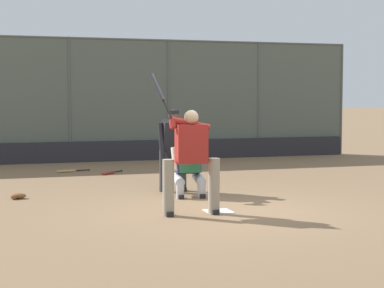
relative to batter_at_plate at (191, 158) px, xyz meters
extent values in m
plane|color=#846647|center=(-0.51, -0.12, -0.92)|extent=(160.00, 160.00, 0.00)
cube|color=white|center=(-0.51, -0.12, -0.91)|extent=(0.43, 0.43, 0.01)
cylinder|color=#515651|center=(-7.81, -8.86, 0.87)|extent=(0.08, 0.08, 3.58)
cylinder|color=#515651|center=(-4.89, -8.86, 0.87)|extent=(0.08, 0.08, 3.58)
cylinder|color=#515651|center=(-1.97, -8.86, 0.87)|extent=(0.08, 0.08, 3.58)
cylinder|color=#515651|center=(0.95, -8.86, 0.87)|extent=(0.08, 0.08, 3.58)
cube|color=#515B51|center=(-0.51, -8.86, 0.87)|extent=(14.60, 0.01, 3.58)
cylinder|color=#515651|center=(-0.51, -8.86, 2.63)|extent=(14.60, 0.06, 0.06)
cube|color=#28282D|center=(-0.51, -8.76, -0.63)|extent=(14.31, 0.18, 0.58)
cube|color=slate|center=(-1.18, -11.44, -0.86)|extent=(10.22, 3.05, 0.12)
cube|color=slate|center=(-1.18, -10.34, -0.70)|extent=(10.22, 0.55, 0.44)
cube|color=#B7BABC|center=(-1.18, -10.34, -0.44)|extent=(10.22, 0.24, 0.08)
cube|color=slate|center=(-1.18, -10.89, -0.54)|extent=(10.22, 0.55, 0.76)
cube|color=#B7BABC|center=(-1.18, -10.89, -0.12)|extent=(10.22, 0.24, 0.08)
cube|color=slate|center=(-1.18, -11.44, -0.38)|extent=(10.22, 0.55, 1.08)
cube|color=#B7BABC|center=(-1.18, -11.44, 0.20)|extent=(10.22, 0.24, 0.08)
cube|color=slate|center=(-1.18, -11.99, -0.22)|extent=(10.22, 0.55, 1.40)
cube|color=#B7BABC|center=(-1.18, -11.99, 0.52)|extent=(10.22, 0.24, 0.08)
cube|color=slate|center=(-1.18, -12.54, -0.06)|extent=(10.22, 0.55, 1.72)
cube|color=#B7BABC|center=(-1.18, -12.54, 0.84)|extent=(10.22, 0.24, 0.08)
cylinder|color=gray|center=(-0.38, 0.02, -0.47)|extent=(0.19, 0.19, 0.90)
cube|color=black|center=(-0.38, 0.02, -0.88)|extent=(0.12, 0.28, 0.08)
cylinder|color=gray|center=(0.37, -0.01, -0.47)|extent=(0.19, 0.19, 0.90)
cube|color=black|center=(0.37, -0.01, -0.88)|extent=(0.12, 0.28, 0.08)
cube|color=maroon|center=(-0.01, 0.01, 0.22)|extent=(0.50, 0.31, 0.62)
sphere|color=tan|center=(-0.01, 0.01, 0.65)|extent=(0.23, 0.23, 0.23)
cylinder|color=maroon|center=(-0.01, -0.02, 0.54)|extent=(0.63, 0.19, 0.23)
cylinder|color=maroon|center=(0.29, -0.03, 0.54)|extent=(0.12, 0.16, 0.17)
sphere|color=black|center=(0.29, -0.06, 0.61)|extent=(0.04, 0.04, 0.04)
cylinder|color=black|center=(0.34, -0.14, 0.76)|extent=(0.14, 0.20, 0.32)
cylinder|color=#28282D|center=(0.46, -0.34, 1.13)|extent=(0.22, 0.31, 0.46)
cylinder|color=#B7B7BC|center=(-0.69, -1.58, -0.77)|extent=(0.15, 0.15, 0.31)
cylinder|color=#B7B7BC|center=(-0.70, -1.78, -0.59)|extent=(0.21, 0.47, 0.24)
cube|color=black|center=(-0.69, -1.58, -0.88)|extent=(0.12, 0.27, 0.08)
cylinder|color=#B7B7BC|center=(-0.28, -1.61, -0.77)|extent=(0.15, 0.15, 0.31)
cylinder|color=#B7B7BC|center=(-0.30, -1.81, -0.59)|extent=(0.21, 0.47, 0.24)
cube|color=black|center=(-0.28, -1.61, -0.88)|extent=(0.12, 0.27, 0.08)
cube|color=navy|center=(-0.50, -1.84, -0.23)|extent=(0.47, 0.39, 0.55)
cube|color=#235B33|center=(-0.49, -1.69, -0.23)|extent=(0.41, 0.16, 0.46)
sphere|color=beige|center=(-0.50, -1.84, 0.12)|extent=(0.20, 0.20, 0.20)
sphere|color=#235B33|center=(-0.50, -1.84, 0.16)|extent=(0.23, 0.23, 0.23)
cylinder|color=navy|center=(-0.65, -1.59, -0.06)|extent=(0.32, 0.52, 0.16)
ellipsoid|color=black|center=(-0.53, -1.35, -0.09)|extent=(0.31, 0.12, 0.24)
cylinder|color=beige|center=(-0.24, -1.86, -0.20)|extent=(0.11, 0.31, 0.44)
cylinder|color=#333333|center=(-0.59, -2.54, -0.50)|extent=(0.17, 0.17, 0.83)
cube|color=black|center=(-0.59, -2.54, -0.88)|extent=(0.11, 0.28, 0.08)
cylinder|color=#333333|center=(-0.20, -2.53, -0.50)|extent=(0.17, 0.17, 0.83)
cube|color=black|center=(-0.20, -2.53, -0.88)|extent=(0.11, 0.28, 0.08)
cube|color=black|center=(-0.40, -2.48, 0.21)|extent=(0.46, 0.40, 0.64)
sphere|color=brown|center=(-0.40, -2.48, 0.61)|extent=(0.21, 0.21, 0.21)
cylinder|color=black|center=(-0.40, -2.48, 0.67)|extent=(0.22, 0.22, 0.07)
cylinder|color=black|center=(-0.66, -2.42, 0.02)|extent=(0.14, 0.24, 0.88)
cylinder|color=black|center=(-0.14, -2.41, 0.02)|extent=(0.15, 0.24, 0.88)
sphere|color=black|center=(0.75, -6.46, -0.88)|extent=(0.04, 0.04, 0.04)
cylinder|color=black|center=(0.92, -6.42, -0.88)|extent=(0.35, 0.09, 0.03)
cylinder|color=tan|center=(1.32, -6.35, -0.88)|extent=(0.48, 0.15, 0.07)
sphere|color=black|center=(-0.01, -6.03, -0.88)|extent=(0.04, 0.04, 0.04)
cylinder|color=black|center=(0.11, -5.92, -0.88)|extent=(0.25, 0.25, 0.03)
cylinder|color=maroon|center=(0.38, -5.64, -0.88)|extent=(0.37, 0.37, 0.07)
ellipsoid|color=brown|center=(2.60, -2.45, -0.87)|extent=(0.29, 0.18, 0.10)
ellipsoid|color=brown|center=(2.68, -2.36, -0.87)|extent=(0.10, 0.08, 0.08)
camera|label=1|loc=(2.95, 9.74, 0.99)|focal=60.00mm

